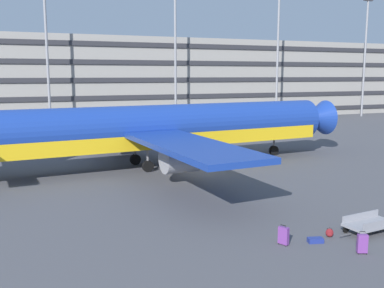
# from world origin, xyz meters

# --- Properties ---
(ground_plane) EXTENTS (600.00, 600.00, 0.00)m
(ground_plane) POSITION_xyz_m (0.00, 0.00, 0.00)
(ground_plane) COLOR #4C4C51
(terminal_structure) EXTENTS (156.66, 19.08, 13.48)m
(terminal_structure) POSITION_xyz_m (0.00, 45.50, 6.74)
(terminal_structure) COLOR gray
(terminal_structure) RESTS_ON ground_plane
(airliner) EXTENTS (37.51, 30.35, 10.49)m
(airliner) POSITION_xyz_m (-2.94, 2.75, 3.15)
(airliner) COLOR navy
(airliner) RESTS_ON ground_plane
(light_mast_center_left) EXTENTS (1.80, 0.50, 21.33)m
(light_mast_center_left) POSITION_xyz_m (-8.91, 31.88, 12.35)
(light_mast_center_left) COLOR gray
(light_mast_center_left) RESTS_ON ground_plane
(light_mast_center_right) EXTENTS (1.80, 0.50, 23.48)m
(light_mast_center_right) POSITION_xyz_m (9.45, 31.88, 13.45)
(light_mast_center_right) COLOR gray
(light_mast_center_right) RESTS_ON ground_plane
(light_mast_right) EXTENTS (1.80, 0.50, 24.58)m
(light_mast_right) POSITION_xyz_m (27.31, 31.88, 14.02)
(light_mast_right) COLOR gray
(light_mast_right) RESTS_ON ground_plane
(light_mast_far_right) EXTENTS (1.80, 0.50, 21.10)m
(light_mast_far_right) POSITION_xyz_m (45.57, 31.88, 12.23)
(light_mast_far_right) COLOR gray
(light_mast_far_right) RESTS_ON ground_plane
(suitcase_red) EXTENTS (0.47, 0.36, 0.97)m
(suitcase_red) POSITION_xyz_m (0.49, -17.61, 0.45)
(suitcase_red) COLOR #72388C
(suitcase_red) RESTS_ON ground_plane
(suitcase_small) EXTENTS (0.38, 0.51, 0.94)m
(suitcase_small) POSITION_xyz_m (-2.09, -15.55, 0.44)
(suitcase_small) COLOR #72388C
(suitcase_small) RESTS_ON ground_plane
(suitcase_black) EXTENTS (0.77, 0.53, 0.22)m
(suitcase_black) POSITION_xyz_m (-0.58, -15.85, 0.11)
(suitcase_black) COLOR navy
(suitcase_black) RESTS_ON ground_plane
(backpack_navy) EXTENTS (0.42, 0.39, 0.46)m
(backpack_navy) POSITION_xyz_m (0.47, -15.53, 0.20)
(backpack_navy) COLOR maroon
(backpack_navy) RESTS_ON ground_plane
(baggage_cart) EXTENTS (3.35, 1.58, 0.82)m
(baggage_cart) POSITION_xyz_m (2.67, -15.78, 0.43)
(baggage_cart) COLOR gray
(baggage_cart) RESTS_ON ground_plane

